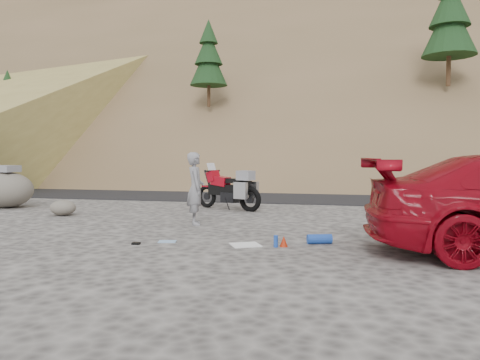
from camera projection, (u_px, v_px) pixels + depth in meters
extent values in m
plane|color=#3E3B39|center=(199.00, 228.00, 10.50)|extent=(140.00, 140.00, 0.00)
cube|color=black|center=(267.00, 195.00, 19.25)|extent=(120.00, 7.00, 0.05)
cube|color=brown|center=(334.00, 78.00, 38.79)|extent=(110.00, 51.90, 46.72)
cube|color=brown|center=(334.00, 75.00, 38.77)|extent=(110.00, 43.28, 36.46)
cube|color=brown|center=(339.00, 55.00, 57.92)|extent=(120.00, 40.00, 30.00)
cylinder|color=#3C2716|center=(209.00, 93.00, 24.75)|extent=(0.17, 0.17, 1.40)
cone|color=#163216|center=(209.00, 64.00, 24.67)|extent=(2.00, 2.00, 2.25)
cone|color=#163216|center=(209.00, 48.00, 24.62)|extent=(1.50, 1.50, 1.76)
cone|color=#163216|center=(209.00, 31.00, 24.58)|extent=(1.00, 1.00, 1.26)
cylinder|color=#3C2716|center=(449.00, 67.00, 22.96)|extent=(0.22, 0.22, 1.82)
cone|color=#163216|center=(450.00, 26.00, 22.85)|extent=(2.60, 2.60, 2.92)
cone|color=#163216|center=(450.00, 3.00, 22.79)|extent=(1.95, 1.95, 2.28)
cylinder|color=#3C2716|center=(9.00, 125.00, 29.94)|extent=(0.15, 0.15, 1.26)
cone|color=#163216|center=(8.00, 103.00, 29.86)|extent=(1.80, 1.80, 2.03)
cone|color=#163216|center=(8.00, 91.00, 29.82)|extent=(1.35, 1.35, 1.58)
cone|color=#163216|center=(7.00, 79.00, 29.78)|extent=(0.90, 0.90, 1.13)
torus|color=black|center=(207.00, 196.00, 14.58)|extent=(0.70, 0.40, 0.70)
cylinder|color=black|center=(207.00, 196.00, 14.58)|extent=(0.22, 0.14, 0.21)
torus|color=black|center=(250.00, 199.00, 13.60)|extent=(0.75, 0.44, 0.75)
cylinder|color=black|center=(250.00, 199.00, 13.60)|extent=(0.25, 0.17, 0.23)
cylinder|color=black|center=(209.00, 184.00, 14.51)|extent=(0.39, 0.22, 0.87)
cylinder|color=black|center=(213.00, 171.00, 14.40)|extent=(0.31, 0.63, 0.05)
cube|color=black|center=(227.00, 190.00, 14.09)|extent=(1.28, 0.75, 0.32)
cube|color=black|center=(230.00, 197.00, 14.04)|extent=(0.57, 0.49, 0.30)
cube|color=maroon|center=(221.00, 181.00, 14.22)|extent=(0.64, 0.52, 0.33)
cube|color=maroon|center=(213.00, 176.00, 14.39)|extent=(0.44, 0.46, 0.38)
cube|color=silver|center=(212.00, 167.00, 14.42)|extent=(0.24, 0.34, 0.27)
cube|color=black|center=(234.00, 181.00, 13.92)|extent=(0.63, 0.45, 0.13)
cube|color=black|center=(245.00, 183.00, 13.68)|extent=(0.42, 0.33, 0.11)
cube|color=silver|center=(241.00, 191.00, 13.44)|extent=(0.44, 0.29, 0.48)
cube|color=silver|center=(252.00, 189.00, 13.89)|extent=(0.44, 0.29, 0.48)
cube|color=gray|center=(246.00, 175.00, 13.65)|extent=(0.56, 0.51, 0.28)
cube|color=maroon|center=(207.00, 186.00, 14.57)|extent=(0.34, 0.25, 0.04)
cylinder|color=black|center=(227.00, 204.00, 13.86)|extent=(0.11, 0.21, 0.39)
cylinder|color=silver|center=(241.00, 197.00, 13.60)|extent=(0.49, 0.28, 0.14)
imported|color=gray|center=(196.00, 225.00, 11.06)|extent=(0.63, 0.74, 1.71)
ellipsoid|color=#5C574F|center=(6.00, 190.00, 14.59)|extent=(2.10, 1.95, 1.11)
cube|color=gray|center=(5.00, 169.00, 14.55)|extent=(0.71, 0.58, 0.18)
ellipsoid|color=#5C574F|center=(63.00, 208.00, 12.71)|extent=(0.73, 0.67, 0.42)
cube|color=white|center=(245.00, 245.00, 8.53)|extent=(0.67, 0.64, 0.02)
cylinder|color=#1C44A9|center=(319.00, 239.00, 8.66)|extent=(0.49, 0.31, 0.18)
cylinder|color=#1C44A9|center=(276.00, 241.00, 8.35)|extent=(0.10, 0.10, 0.21)
cone|color=#A9240B|center=(284.00, 241.00, 8.39)|extent=(0.16, 0.16, 0.19)
cube|color=black|center=(136.00, 243.00, 8.60)|extent=(0.14, 0.10, 0.04)
cube|color=#88ADD2|center=(167.00, 241.00, 8.86)|extent=(0.38, 0.31, 0.01)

